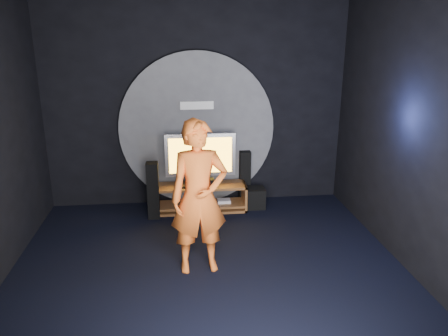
{
  "coord_description": "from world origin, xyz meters",
  "views": [
    {
      "loc": [
        -0.36,
        -4.77,
        2.91
      ],
      "look_at": [
        0.3,
        1.05,
        1.05
      ],
      "focal_mm": 35.0,
      "sensor_mm": 36.0,
      "label": 1
    }
  ],
  "objects_px": {
    "tower_speaker_left": "(153,191)",
    "tv": "(200,157)",
    "media_console": "(202,199)",
    "player": "(199,198)",
    "subwoofer": "(255,198)",
    "tower_speaker_right": "(245,177)"
  },
  "relations": [
    {
      "from": "subwoofer",
      "to": "player",
      "type": "height_order",
      "value": "player"
    },
    {
      "from": "tv",
      "to": "tower_speaker_left",
      "type": "height_order",
      "value": "tv"
    },
    {
      "from": "tower_speaker_left",
      "to": "tower_speaker_right",
      "type": "bearing_deg",
      "value": 18.26
    },
    {
      "from": "subwoofer",
      "to": "player",
      "type": "distance_m",
      "value": 2.31
    },
    {
      "from": "media_console",
      "to": "tower_speaker_left",
      "type": "relative_size",
      "value": 1.61
    },
    {
      "from": "tower_speaker_left",
      "to": "player",
      "type": "bearing_deg",
      "value": -68.79
    },
    {
      "from": "subwoofer",
      "to": "player",
      "type": "relative_size",
      "value": 0.18
    },
    {
      "from": "tv",
      "to": "player",
      "type": "relative_size",
      "value": 0.6
    },
    {
      "from": "tv",
      "to": "tower_speaker_left",
      "type": "bearing_deg",
      "value": -160.12
    },
    {
      "from": "media_console",
      "to": "tv",
      "type": "distance_m",
      "value": 0.73
    },
    {
      "from": "media_console",
      "to": "tv",
      "type": "height_order",
      "value": "tv"
    },
    {
      "from": "media_console",
      "to": "tv",
      "type": "bearing_deg",
      "value": 95.71
    },
    {
      "from": "media_console",
      "to": "subwoofer",
      "type": "bearing_deg",
      "value": 1.26
    },
    {
      "from": "tower_speaker_left",
      "to": "media_console",
      "type": "bearing_deg",
      "value": 15.27
    },
    {
      "from": "tower_speaker_left",
      "to": "tower_speaker_right",
      "type": "xyz_separation_m",
      "value": [
        1.56,
        0.51,
        0.0
      ]
    },
    {
      "from": "tower_speaker_left",
      "to": "subwoofer",
      "type": "height_order",
      "value": "tower_speaker_left"
    },
    {
      "from": "tv",
      "to": "tower_speaker_left",
      "type": "xyz_separation_m",
      "value": [
        -0.78,
        -0.28,
        -0.46
      ]
    },
    {
      "from": "tower_speaker_left",
      "to": "player",
      "type": "relative_size",
      "value": 0.48
    },
    {
      "from": "media_console",
      "to": "subwoofer",
      "type": "distance_m",
      "value": 0.92
    },
    {
      "from": "tower_speaker_left",
      "to": "tv",
      "type": "bearing_deg",
      "value": 19.88
    },
    {
      "from": "player",
      "to": "subwoofer",
      "type": "bearing_deg",
      "value": 55.36
    },
    {
      "from": "subwoofer",
      "to": "player",
      "type": "bearing_deg",
      "value": -119.06
    }
  ]
}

